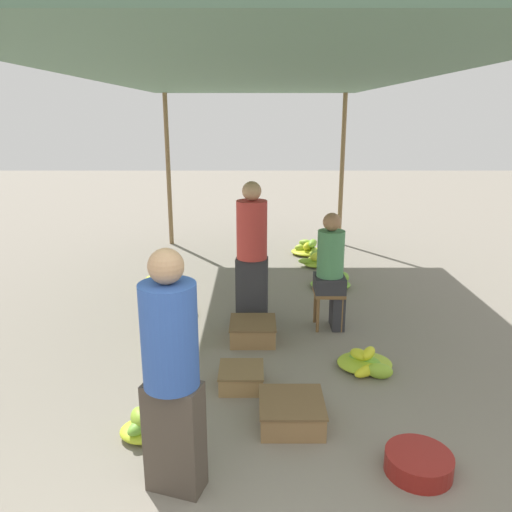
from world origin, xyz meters
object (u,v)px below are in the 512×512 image
Objects in this scene: banana_pile_left_0 at (175,337)px; crate_far at (254,331)px; stool at (330,298)px; shopper_walking_mid at (253,250)px; crate_mid at (243,377)px; banana_pile_left_2 at (178,309)px; crate_near at (293,412)px; banana_pile_left_1 at (148,425)px; banana_pile_right_3 at (311,249)px; basin_black at (420,463)px; banana_pile_right_0 at (368,363)px; vendor_foreground at (173,371)px; banana_pile_left_3 at (159,284)px; vendor_seated at (333,269)px; banana_pile_right_2 at (319,261)px; banana_pile_right_1 at (332,281)px.

banana_pile_left_0 is 0.92× the size of crate_far.
stool is 0.27× the size of shopper_walking_mid.
banana_pile_left_0 is 1.14× the size of crate_mid.
crate_far is at bearing -157.64° from stool.
banana_pile_left_2 is 1.01× the size of crate_near.
crate_far is 0.94m from shopper_walking_mid.
crate_far is (0.80, 1.67, 0.02)m from banana_pile_left_1.
banana_pile_left_0 is 1.56m from banana_pile_left_1.
crate_far is 0.30× the size of shopper_walking_mid.
banana_pile_right_3 reaches higher than banana_pile_left_1.
crate_mid is at bearing 138.02° from basin_black.
banana_pile_right_0 is (-0.05, 1.43, -0.00)m from basin_black.
vendor_foreground is 2.36m from banana_pile_right_0.
banana_pile_left_3 is 0.86× the size of banana_pile_right_3.
vendor_foreground reaches higher than crate_near.
crate_far is at bearing -158.10° from vendor_seated.
shopper_walking_mid reaches higher than vendor_seated.
stool is 1.64m from crate_mid.
crate_far is (-1.10, 0.64, 0.04)m from banana_pile_right_0.
banana_pile_right_0 is (2.44, -2.27, -0.01)m from banana_pile_left_3.
banana_pile_right_1 is at bearing -85.73° from banana_pile_right_2.
banana_pile_left_0 is at bearing 91.46° from banana_pile_left_1.
banana_pile_right_0 reaches higher than basin_black.
stool is 1.97m from crate_near.
crate_near is 2.25m from shopper_walking_mid.
crate_near is (-0.70, -4.25, 0.01)m from banana_pile_right_2.
shopper_walking_mid is (0.47, 2.78, 0.01)m from vendor_foreground.
vendor_seated is 2.05m from crate_near.
banana_pile_right_2 is at bearing 91.55° from basin_black.
basin_black is 4.46m from banana_pile_left_3.
stool reaches higher than crate_near.
vendor_foreground is 3.58× the size of banana_pile_left_0.
crate_near is (1.16, -1.41, 0.02)m from banana_pile_left_0.
banana_pile_right_0 is at bearing 92.13° from basin_black.
banana_pile_left_0 is 0.76× the size of banana_pile_right_3.
vendor_foreground is at bearing -135.27° from banana_pile_right_0.
vendor_seated is 0.93m from shopper_walking_mid.
banana_pile_right_3 is 0.36× the size of shopper_walking_mid.
banana_pile_left_2 is 0.91× the size of banana_pile_right_2.
banana_pile_left_1 reaches higher than crate_near.
banana_pile_right_1 is at bearing 61.01° from banana_pile_left_1.
crate_far is at bearing 64.32° from banana_pile_left_1.
banana_pile_left_1 is (-0.31, 0.54, -0.76)m from vendor_foreground.
banana_pile_right_1 reaches higher than banana_pile_left_2.
banana_pile_left_2 is 1.00m from banana_pile_left_3.
banana_pile_right_1 is 1.68m from banana_pile_right_3.
vendor_seated is 3.13m from banana_pile_right_3.
vendor_seated is at bearing 21.90° from crate_far.
banana_pile_right_0 is at bearing 14.46° from crate_mid.
stool is at bearing 103.10° from banana_pile_right_0.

